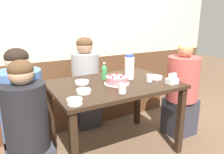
{
  "coord_description": "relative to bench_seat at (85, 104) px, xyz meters",
  "views": [
    {
      "loc": [
        -1.04,
        -1.85,
        1.41
      ],
      "look_at": [
        0.01,
        0.05,
        0.81
      ],
      "focal_mm": 35.0,
      "sensor_mm": 36.0,
      "label": 1
    }
  ],
  "objects": [
    {
      "name": "bowl_side_dish",
      "position": [
        -0.54,
        -1.17,
        0.56
      ],
      "size": [
        0.12,
        0.12,
        0.04
      ],
      "color": "white",
      "rests_on": "dining_table"
    },
    {
      "name": "bowl_rice_small",
      "position": [
        0.47,
        -0.92,
        0.55
      ],
      "size": [
        0.14,
        0.14,
        0.03
      ],
      "color": "white",
      "rests_on": "dining_table"
    },
    {
      "name": "back_wall",
      "position": [
        0.0,
        0.22,
        1.02
      ],
      "size": [
        4.8,
        0.04,
        2.5
      ],
      "color": "brown",
      "rests_on": "ground_plane"
    },
    {
      "name": "person_teal_shirt",
      "position": [
        0.89,
        -0.91,
        0.33
      ],
      "size": [
        0.37,
        0.37,
        1.14
      ],
      "rotation": [
        0.0,
        0.0,
        3.14
      ],
      "color": "#33333D",
      "rests_on": "ground_plane"
    },
    {
      "name": "napkin_holder",
      "position": [
        0.5,
        -1.13,
        0.57
      ],
      "size": [
        0.11,
        0.08,
        0.11
      ],
      "color": "white",
      "rests_on": "dining_table"
    },
    {
      "name": "bowl_sauce_shallow",
      "position": [
        -0.29,
        -0.69,
        0.55
      ],
      "size": [
        0.14,
        0.14,
        0.03
      ],
      "color": "white",
      "rests_on": "dining_table"
    },
    {
      "name": "glass_tumbler_short",
      "position": [
        -0.08,
        -1.13,
        0.58
      ],
      "size": [
        0.07,
        0.07,
        0.08
      ],
      "color": "silver",
      "rests_on": "dining_table"
    },
    {
      "name": "person_grey_tee",
      "position": [
        -0.89,
        -0.9,
        0.34
      ],
      "size": [
        0.34,
        0.34,
        1.19
      ],
      "color": "#33333D",
      "rests_on": "ground_plane"
    },
    {
      "name": "glass_water_tall",
      "position": [
        0.35,
        -0.96,
        0.57
      ],
      "size": [
        0.06,
        0.06,
        0.07
      ],
      "color": "silver",
      "rests_on": "dining_table"
    },
    {
      "name": "person_pale_blue_shirt",
      "position": [
        -0.03,
        -0.14,
        0.35
      ],
      "size": [
        0.35,
        0.35,
        1.17
      ],
      "rotation": [
        0.0,
        0.0,
        -1.57
      ],
      "color": "#33333D",
      "rests_on": "ground_plane"
    },
    {
      "name": "soju_bottle",
      "position": [
        -0.02,
        -0.66,
        0.62
      ],
      "size": [
        0.06,
        0.06,
        0.18
      ],
      "color": "#388E4C",
      "rests_on": "dining_table"
    },
    {
      "name": "dining_table",
      "position": [
        0.0,
        -0.83,
        0.43
      ],
      "size": [
        1.26,
        0.87,
        0.76
      ],
      "color": "black",
      "rests_on": "ground_plane"
    },
    {
      "name": "person_dark_striped",
      "position": [
        -0.89,
        -1.09,
        0.3
      ],
      "size": [
        0.34,
        0.32,
        1.13
      ],
      "color": "#33333D",
      "rests_on": "ground_plane"
    },
    {
      "name": "birthday_cake",
      "position": [
        0.01,
        -0.86,
        0.57
      ],
      "size": [
        0.25,
        0.25,
        0.09
      ],
      "color": "white",
      "rests_on": "dining_table"
    },
    {
      "name": "ground_plane",
      "position": [
        0.0,
        -0.83,
        -0.23
      ],
      "size": [
        12.0,
        12.0,
        0.0
      ],
      "primitive_type": "plane",
      "color": "brown"
    },
    {
      "name": "bench_seat",
      "position": [
        0.0,
        0.0,
        0.0
      ],
      "size": [
        2.42,
        0.38,
        0.46
      ],
      "color": "#56331E",
      "rests_on": "ground_plane"
    },
    {
      "name": "bowl_soup_white",
      "position": [
        -0.38,
        -0.96,
        0.55
      ],
      "size": [
        0.13,
        0.13,
        0.03
      ],
      "color": "white",
      "rests_on": "dining_table"
    },
    {
      "name": "water_pitcher",
      "position": [
        0.23,
        -0.77,
        0.66
      ],
      "size": [
        0.1,
        0.1,
        0.26
      ],
      "color": "white",
      "rests_on": "dining_table"
    }
  ]
}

